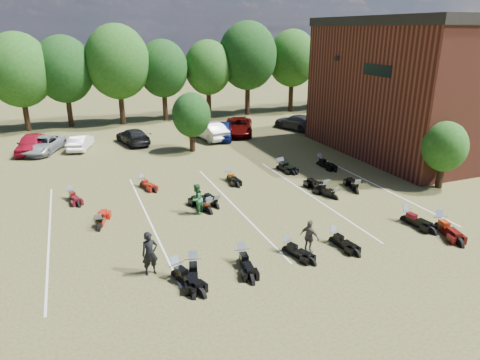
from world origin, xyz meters
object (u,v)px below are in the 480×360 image
car_0 (31,144)px  motorcycle_14 (72,199)px  car_4 (222,131)px  person_green (197,199)px  person_black (150,253)px  person_grey (309,237)px  motorcycle_7 (100,229)px  motorcycle_0 (193,272)px  motorcycle_3 (242,262)px

car_0 → motorcycle_14: 12.50m
car_4 → person_green: (-7.14, -15.82, 0.10)m
person_black → motorcycle_14: person_black is taller
car_0 → person_grey: person_grey is taller
car_4 → motorcycle_14: 17.41m
person_green → motorcycle_7: size_ratio=0.79×
motorcycle_7 → motorcycle_14: 5.21m
person_black → motorcycle_0: 2.02m
motorcycle_0 → motorcycle_7: bearing=135.0°
car_0 → motorcycle_0: (7.40, -23.02, -0.78)m
car_0 → person_grey: bearing=-50.6°
car_4 → person_grey: (-3.61, -22.04, 0.03)m
person_grey → motorcycle_14: person_grey is taller
car_0 → person_green: (9.28, -17.17, 0.10)m
car_4 → motorcycle_7: 20.14m
car_4 → person_green: bearing=-90.6°
car_0 → motorcycle_14: car_0 is taller
person_black → motorcycle_14: size_ratio=0.94×
motorcycle_0 → car_0: bearing=122.8°
motorcycle_7 → motorcycle_14: (-1.25, 5.06, 0.00)m
car_4 → person_green: 17.36m
car_4 → person_grey: 22.33m
motorcycle_3 → motorcycle_14: (-6.84, 10.85, 0.00)m
motorcycle_3 → car_4: bearing=80.5°
car_0 → motorcycle_3: 24.95m
person_black → motorcycle_3: (3.92, -0.56, -0.96)m
person_green → motorcycle_14: person_green is taller
car_0 → motorcycle_7: size_ratio=2.06×
motorcycle_0 → person_black: bearing=176.0°
person_green → motorcycle_0: 6.21m
car_4 → motorcycle_0: (-9.02, -21.68, -0.79)m
motorcycle_7 → person_green: bearing=-164.4°
person_black → motorcycle_0: size_ratio=0.81×
motorcycle_14 → person_black: bearing=-87.9°
car_0 → person_black: person_black is taller
car_0 → person_black: (5.72, -22.45, 0.17)m
person_black → person_grey: (7.09, -0.94, -0.14)m
motorcycle_0 → motorcycle_3: 2.24m
person_grey → motorcycle_7: (-8.77, 6.17, -0.82)m
motorcycle_3 → motorcycle_7: (-5.60, 5.79, 0.00)m
car_0 → motorcycle_3: (9.64, -23.00, -0.78)m
person_grey → person_black: bearing=53.5°
car_4 → motorcycle_0: bearing=-88.9°
car_0 → motorcycle_0: bearing=-61.5°
car_0 → motorcycle_14: bearing=-66.3°
motorcycle_14 → motorcycle_7: bearing=-89.9°
person_grey → motorcycle_3: size_ratio=0.72×
car_0 → person_grey: (12.80, -23.39, 0.04)m
person_green → motorcycle_3: person_green is taller
car_4 → motorcycle_3: car_4 is taller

